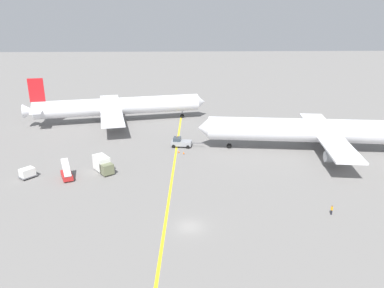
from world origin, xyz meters
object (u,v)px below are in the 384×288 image
at_px(gse_stair_truck_yellow, 67,174).
at_px(ground_crew_ramp_agent_by_cones, 332,210).
at_px(gse_container_dolly_flat, 27,173).
at_px(gse_catering_truck_tall, 103,165).
at_px(airliner_at_gate_left, 117,107).
at_px(traffic_cone_wingtip_starboard, 184,153).
at_px(airliner_being_pushed, 318,131).
at_px(traffic_cone_wingtip_port, 179,152).
at_px(pushback_tug, 181,142).

relative_size(gse_stair_truck_yellow, ground_crew_ramp_agent_by_cones, 2.81).
distance_m(gse_container_dolly_flat, gse_catering_truck_tall, 15.64).
height_order(airliner_at_gate_left, gse_container_dolly_flat, airliner_at_gate_left).
distance_m(gse_stair_truck_yellow, traffic_cone_wingtip_starboard, 28.40).
distance_m(airliner_at_gate_left, gse_catering_truck_tall, 40.60).
relative_size(gse_container_dolly_flat, gse_catering_truck_tall, 0.63).
bearing_deg(airliner_at_gate_left, gse_stair_truck_yellow, -95.44).
distance_m(airliner_at_gate_left, airliner_being_pushed, 61.40).
xyz_separation_m(airliner_at_gate_left, ground_crew_ramp_agent_by_cones, (45.68, -60.30, -4.12)).
height_order(airliner_at_gate_left, gse_catering_truck_tall, airliner_at_gate_left).
distance_m(airliner_at_gate_left, traffic_cone_wingtip_port, 35.12).
relative_size(gse_stair_truck_yellow, traffic_cone_wingtip_starboard, 8.22).
relative_size(airliner_being_pushed, gse_catering_truck_tall, 9.69).
relative_size(gse_stair_truck_yellow, gse_catering_truck_tall, 0.80).
height_order(traffic_cone_wingtip_starboard, traffic_cone_wingtip_port, same).
bearing_deg(pushback_tug, gse_catering_truck_tall, -137.00).
height_order(airliner_being_pushed, pushback_tug, airliner_being_pushed).
distance_m(airliner_at_gate_left, traffic_cone_wingtip_starboard, 36.61).
relative_size(pushback_tug, gse_catering_truck_tall, 1.39).
relative_size(airliner_at_gate_left, pushback_tug, 6.63).
bearing_deg(gse_container_dolly_flat, traffic_cone_wingtip_starboard, 21.43).
xyz_separation_m(gse_stair_truck_yellow, ground_crew_ramp_agent_by_cones, (49.85, -16.52, -0.11)).
bearing_deg(traffic_cone_wingtip_starboard, airliner_being_pushed, 1.92).
height_order(gse_stair_truck_yellow, gse_catering_truck_tall, gse_stair_truck_yellow).
xyz_separation_m(gse_stair_truck_yellow, gse_catering_truck_tall, (6.96, 3.41, 0.73)).
height_order(airliner_being_pushed, gse_catering_truck_tall, airliner_being_pushed).
distance_m(gse_stair_truck_yellow, traffic_cone_wingtip_port, 27.86).
xyz_separation_m(pushback_tug, gse_container_dolly_flat, (-32.54, -18.54, 0.01)).
distance_m(pushback_tug, gse_stair_truck_yellow, 30.92).
xyz_separation_m(ground_crew_ramp_agent_by_cones, traffic_cone_wingtip_starboard, (-25.09, 30.40, -0.64)).
height_order(airliner_being_pushed, traffic_cone_wingtip_port, airliner_being_pushed).
height_order(gse_container_dolly_flat, ground_crew_ramp_agent_by_cones, gse_container_dolly_flat).
bearing_deg(airliner_at_gate_left, traffic_cone_wingtip_port, -56.17).
distance_m(gse_catering_truck_tall, traffic_cone_wingtip_starboard, 20.71).
xyz_separation_m(airliner_being_pushed, pushback_tug, (-34.32, 4.37, -4.10)).
bearing_deg(pushback_tug, airliner_at_gate_left, 129.23).
distance_m(pushback_tug, traffic_cone_wingtip_starboard, 5.61).
distance_m(gse_stair_truck_yellow, gse_container_dolly_flat, 8.50).
bearing_deg(airliner_at_gate_left, airliner_being_pushed, -27.94).
relative_size(ground_crew_ramp_agent_by_cones, traffic_cone_wingtip_port, 2.93).
distance_m(pushback_tug, ground_crew_ramp_agent_by_cones, 44.19).
relative_size(airliner_at_gate_left, traffic_cone_wingtip_port, 94.28).
bearing_deg(pushback_tug, gse_stair_truck_yellow, -141.17).
bearing_deg(airliner_at_gate_left, traffic_cone_wingtip_starboard, -55.44).
xyz_separation_m(gse_stair_truck_yellow, traffic_cone_wingtip_port, (23.54, 14.88, -0.75)).
distance_m(ground_crew_ramp_agent_by_cones, traffic_cone_wingtip_starboard, 39.42).
relative_size(gse_catering_truck_tall, ground_crew_ramp_agent_by_cones, 3.50).
height_order(pushback_tug, ground_crew_ramp_agent_by_cones, pushback_tug).
relative_size(gse_stair_truck_yellow, traffic_cone_wingtip_port, 8.22).
bearing_deg(gse_container_dolly_flat, gse_catering_truck_tall, 9.44).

